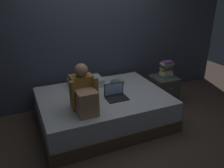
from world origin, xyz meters
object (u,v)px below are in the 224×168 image
Objects in this scene: nightstand at (163,90)px; clothes_pile at (118,82)px; bed at (103,109)px; person_sitting at (84,94)px; pillow at (86,82)px; laptop at (116,95)px; book_stack at (166,69)px.

nightstand is 0.97m from clothes_pile.
bed is 3.05× the size of person_sitting.
pillow is (-1.43, 0.26, 0.30)m from nightstand.
bed is at bearing 127.83° from laptop.
person_sitting is at bearing -162.42° from book_stack.
bed is 0.57m from pillow.
clothes_pile is at bearing 38.14° from person_sitting.
person_sitting is (-0.41, -0.35, 0.50)m from bed.
nightstand is 1.90× the size of clothes_pile.
laptop reaches higher than pillow.
book_stack reaches higher than pillow.
person_sitting is 2.05× the size of laptop.
bed is 7.23× the size of clothes_pile.
laptop is 1.06× the size of book_stack.
pillow is at bearing 170.29° from book_stack.
clothes_pile is at bearing 175.18° from nightstand.
clothes_pile reaches higher than bed.
book_stack reaches higher than clothes_pile.
laptop is at bearing -162.43° from nightstand.
nightstand reaches higher than bed.
book_stack is (1.33, 0.20, 0.43)m from bed.
clothes_pile is (0.79, 0.62, -0.19)m from person_sitting.
laptop is 1.16× the size of clothes_pile.
person_sitting is at bearing -162.36° from nightstand.
nightstand is 1.25m from laptop.
laptop is at bearing -52.17° from bed.
laptop is 0.68m from pillow.
pillow is (0.28, 0.80, -0.19)m from person_sitting.
person_sitting is at bearing -141.86° from clothes_pile.
pillow is at bearing 113.30° from laptop.
person_sitting reaches higher than laptop.
nightstand is at bearing -10.27° from pillow.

